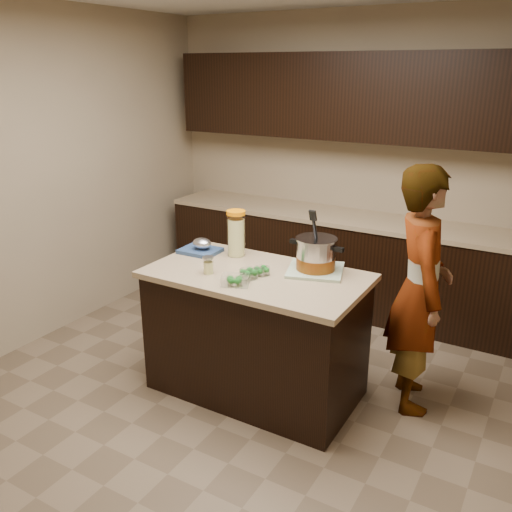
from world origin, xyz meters
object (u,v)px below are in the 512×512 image
at_px(stock_pot, 316,256).
at_px(lemonade_pitcher, 236,235).
at_px(island, 256,333).
at_px(person, 420,290).

relative_size(stock_pot, lemonade_pitcher, 1.19).
distance_m(island, stock_pot, 0.69).
distance_m(island, person, 1.14).
distance_m(lemonade_pitcher, person, 1.32).
bearing_deg(island, stock_pot, 34.25).
bearing_deg(stock_pot, lemonade_pitcher, -179.37).
relative_size(island, lemonade_pitcher, 4.43).
xyz_separation_m(stock_pot, lemonade_pitcher, (-0.64, 0.01, 0.04)).
bearing_deg(person, island, 90.00).
xyz_separation_m(island, lemonade_pitcher, (-0.31, 0.24, 0.60)).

